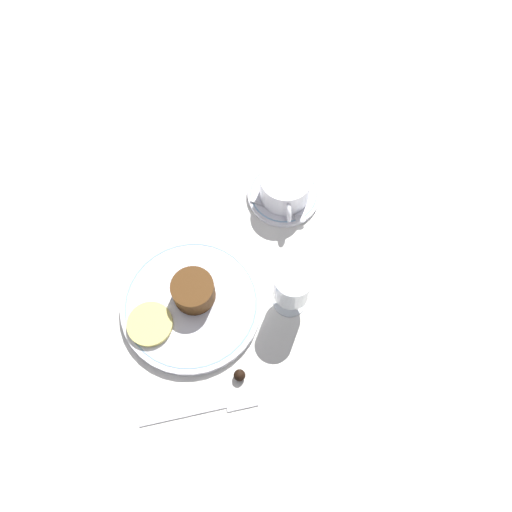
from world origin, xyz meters
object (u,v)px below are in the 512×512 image
Objects in this scene: fork at (213,408)px; dessert_cake at (193,291)px; wine_glass at (292,287)px; coffee_cup at (285,187)px; dinner_plate at (192,304)px.

fork is 2.62× the size of dessert_cake.
dessert_cake is at bearing -97.07° from wine_glass.
wine_glass is at bearing -3.62° from coffee_cup.
fork is (0.37, -0.15, -0.04)m from coffee_cup.
dessert_cake is at bearing -42.84° from coffee_cup.
dinner_plate is 2.20× the size of wine_glass.
wine_glass is 0.58× the size of fork.
dinner_plate is 0.18m from wine_glass.
dinner_plate is 0.17m from fork.
fork is at bearing 8.85° from dinner_plate.
coffee_cup is 0.25m from dessert_cake.
fork is at bearing 6.17° from dessert_cake.
dessert_cake reaches higher than dinner_plate.
dessert_cake is (0.19, -0.17, -0.00)m from coffee_cup.
wine_glass is 0.23m from fork.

